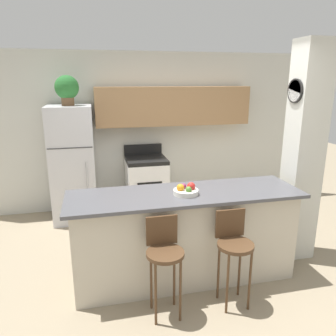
{
  "coord_description": "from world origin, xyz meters",
  "views": [
    {
      "loc": [
        -0.9,
        -3.07,
        2.13
      ],
      "look_at": [
        0.0,
        0.8,
        1.04
      ],
      "focal_mm": 35.0,
      "sensor_mm": 36.0,
      "label": 1
    }
  ],
  "objects_px": {
    "bar_stool_left": "(164,253)",
    "bar_stool_right": "(234,245)",
    "refrigerator": "(73,164)",
    "potted_plant_on_fridge": "(67,89)",
    "stove_range": "(146,185)",
    "fruit_bowl": "(186,190)"
  },
  "relations": [
    {
      "from": "refrigerator",
      "to": "fruit_bowl",
      "type": "xyz_separation_m",
      "value": [
        1.21,
        -1.98,
        0.16
      ]
    },
    {
      "from": "bar_stool_left",
      "to": "bar_stool_right",
      "type": "distance_m",
      "value": 0.67
    },
    {
      "from": "refrigerator",
      "to": "bar_stool_left",
      "type": "relative_size",
      "value": 1.89
    },
    {
      "from": "stove_range",
      "to": "bar_stool_right",
      "type": "xyz_separation_m",
      "value": [
        0.43,
        -2.45,
        0.15
      ]
    },
    {
      "from": "refrigerator",
      "to": "potted_plant_on_fridge",
      "type": "xyz_separation_m",
      "value": [
        -0.0,
        0.0,
        1.11
      ]
    },
    {
      "from": "bar_stool_left",
      "to": "potted_plant_on_fridge",
      "type": "distance_m",
      "value": 2.93
    },
    {
      "from": "bar_stool_left",
      "to": "bar_stool_right",
      "type": "bearing_deg",
      "value": 0.0
    },
    {
      "from": "stove_range",
      "to": "bar_stool_left",
      "type": "relative_size",
      "value": 1.15
    },
    {
      "from": "bar_stool_right",
      "to": "potted_plant_on_fridge",
      "type": "bearing_deg",
      "value": 122.63
    },
    {
      "from": "refrigerator",
      "to": "bar_stool_right",
      "type": "height_order",
      "value": "refrigerator"
    },
    {
      "from": "potted_plant_on_fridge",
      "to": "refrigerator",
      "type": "bearing_deg",
      "value": -63.59
    },
    {
      "from": "refrigerator",
      "to": "potted_plant_on_fridge",
      "type": "bearing_deg",
      "value": 116.41
    },
    {
      "from": "bar_stool_left",
      "to": "fruit_bowl",
      "type": "height_order",
      "value": "fruit_bowl"
    },
    {
      "from": "refrigerator",
      "to": "stove_range",
      "type": "relative_size",
      "value": 1.64
    },
    {
      "from": "bar_stool_left",
      "to": "potted_plant_on_fridge",
      "type": "height_order",
      "value": "potted_plant_on_fridge"
    },
    {
      "from": "bar_stool_left",
      "to": "potted_plant_on_fridge",
      "type": "bearing_deg",
      "value": 110.01
    },
    {
      "from": "refrigerator",
      "to": "potted_plant_on_fridge",
      "type": "distance_m",
      "value": 1.11
    },
    {
      "from": "refrigerator",
      "to": "potted_plant_on_fridge",
      "type": "relative_size",
      "value": 4.11
    },
    {
      "from": "refrigerator",
      "to": "fruit_bowl",
      "type": "relative_size",
      "value": 6.9
    },
    {
      "from": "potted_plant_on_fridge",
      "to": "bar_stool_right",
      "type": "bearing_deg",
      "value": -57.37
    },
    {
      "from": "stove_range",
      "to": "bar_stool_left",
      "type": "distance_m",
      "value": 2.47
    },
    {
      "from": "stove_range",
      "to": "potted_plant_on_fridge",
      "type": "height_order",
      "value": "potted_plant_on_fridge"
    }
  ]
}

